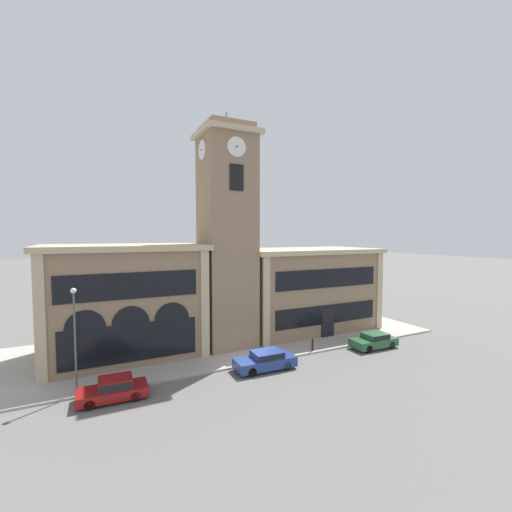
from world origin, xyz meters
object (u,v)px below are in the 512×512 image
Objects in this scene: parked_car_near at (114,388)px; bollard at (313,345)px; parked_car_mid at (266,360)px; parked_car_far at (374,340)px; street_lamp at (75,326)px.

bollard is (16.18, 1.52, -0.03)m from parked_car_near.
parked_car_mid is at bearing -177.92° from parked_car_near.
parked_car_far is 24.32m from street_lamp.
parked_car_mid is 5.67m from bollard.
parked_car_mid reaches higher than bollard.
parked_car_far is 5.90m from bollard.
bollard is (-5.70, 1.51, -0.04)m from parked_car_far.
parked_car_near is 3.94× the size of bollard.
parked_car_near is 10.72m from parked_car_mid.
parked_car_near reaches higher than bollard.
parked_car_near is 0.62× the size of street_lamp.
parked_car_mid is 1.10× the size of parked_car_far.
street_lamp is at bearing 179.52° from bollard.
parked_car_mid is 0.70× the size of street_lamp.
parked_car_far is (11.16, 0.00, -0.03)m from parked_car_mid.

